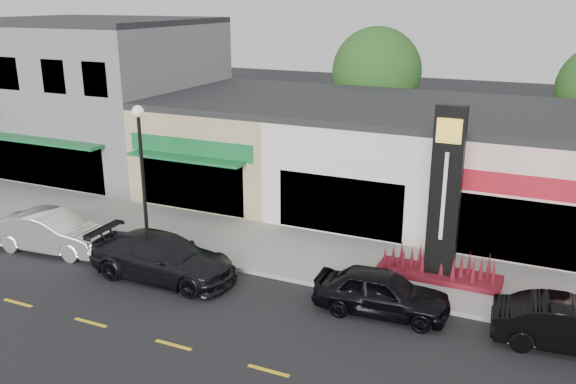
% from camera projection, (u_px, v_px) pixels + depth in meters
% --- Properties ---
extents(ground, '(120.00, 120.00, 0.00)m').
position_uv_depth(ground, '(312.00, 319.00, 18.65)').
color(ground, black).
rests_on(ground, ground).
extents(sidewalk, '(52.00, 4.30, 0.15)m').
position_uv_depth(sidewalk, '(357.00, 263.00, 22.40)').
color(sidewalk, gray).
rests_on(sidewalk, ground).
extents(curb, '(52.00, 0.20, 0.15)m').
position_uv_depth(curb, '(336.00, 288.00, 20.45)').
color(curb, gray).
rests_on(curb, ground).
extents(building_grey_2story, '(12.00, 10.95, 8.30)m').
position_uv_depth(building_grey_2story, '(96.00, 94.00, 34.43)').
color(building_grey_2story, slate).
rests_on(building_grey_2story, ground).
extents(shop_beige, '(7.00, 10.85, 4.80)m').
position_uv_depth(shop_beige, '(244.00, 140.00, 31.20)').
color(shop_beige, tan).
rests_on(shop_beige, ground).
extents(shop_cream, '(7.00, 10.01, 4.80)m').
position_uv_depth(shop_cream, '(376.00, 154.00, 28.45)').
color(shop_cream, silver).
rests_on(shop_cream, ground).
extents(shop_pink_w, '(7.00, 10.01, 4.80)m').
position_uv_depth(shop_pink_w, '(536.00, 171.00, 25.69)').
color(shop_pink_w, beige).
rests_on(shop_pink_w, ground).
extents(tree_rear_west, '(5.20, 5.20, 7.83)m').
position_uv_depth(tree_rear_west, '(377.00, 72.00, 35.53)').
color(tree_rear_west, '#382619').
rests_on(tree_rear_west, ground).
extents(lamp_west_near, '(0.44, 0.44, 5.47)m').
position_uv_depth(lamp_west_near, '(142.00, 162.00, 22.91)').
color(lamp_west_near, black).
rests_on(lamp_west_near, sidewalk).
extents(pylon_sign, '(4.20, 1.30, 6.00)m').
position_uv_depth(pylon_sign, '(443.00, 220.00, 20.41)').
color(pylon_sign, '#510D1C').
rests_on(pylon_sign, sidewalk).
extents(car_white_van, '(2.07, 4.82, 1.54)m').
position_uv_depth(car_white_van, '(52.00, 232.00, 23.44)').
color(car_white_van, white).
rests_on(car_white_van, ground).
extents(car_dark_sedan, '(2.21, 5.36, 1.55)m').
position_uv_depth(car_dark_sedan, '(163.00, 257.00, 21.14)').
color(car_dark_sedan, black).
rests_on(car_dark_sedan, ground).
extents(car_black_sedan, '(1.92, 4.28, 1.43)m').
position_uv_depth(car_black_sedan, '(382.00, 292.00, 18.79)').
color(car_black_sedan, black).
rests_on(car_black_sedan, ground).
extents(car_black_conv, '(1.91, 4.35, 1.39)m').
position_uv_depth(car_black_conv, '(571.00, 326.00, 16.88)').
color(car_black_conv, black).
rests_on(car_black_conv, ground).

